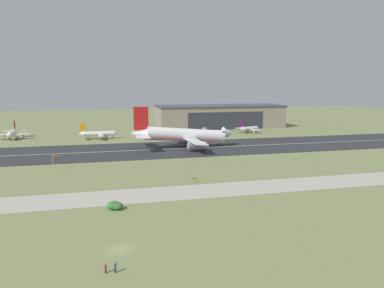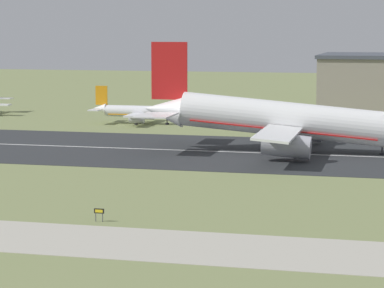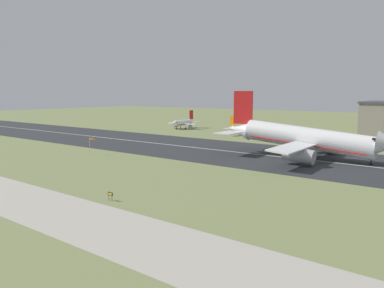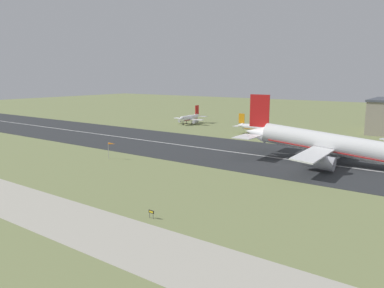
# 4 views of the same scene
# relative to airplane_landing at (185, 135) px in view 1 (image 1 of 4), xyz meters

# --- Properties ---
(ground_plane) EXTENTS (688.76, 688.76, 0.00)m
(ground_plane) POSITION_rel_airplane_landing_xyz_m (-37.54, -55.08, -5.93)
(ground_plane) COLOR #7A8451
(runway_strip) EXTENTS (448.76, 46.33, 0.06)m
(runway_strip) POSITION_rel_airplane_landing_xyz_m (-37.54, -2.37, -5.90)
(runway_strip) COLOR #2B2D30
(runway_strip) RESTS_ON ground_plane
(runway_centreline) EXTENTS (403.88, 0.70, 0.01)m
(runway_centreline) POSITION_rel_airplane_landing_xyz_m (-37.54, -2.37, -5.86)
(runway_centreline) COLOR silver
(runway_centreline) RESTS_ON runway_strip
(taxiway_road) EXTENTS (336.57, 13.97, 0.05)m
(taxiway_road) POSITION_rel_airplane_landing_xyz_m (-37.54, -74.32, -5.90)
(taxiway_road) COLOR #B2AD9E
(taxiway_road) RESTS_ON ground_plane
(hangar_building) EXTENTS (90.07, 31.52, 15.77)m
(hangar_building) POSITION_rel_airplane_landing_xyz_m (43.67, 79.62, 1.98)
(hangar_building) COLOR gray
(hangar_building) RESTS_ON ground_plane
(airplane_landing) EXTENTS (51.80, 48.80, 20.10)m
(airplane_landing) POSITION_rel_airplane_landing_xyz_m (0.00, 0.00, 0.00)
(airplane_landing) COLOR white
(airplane_landing) RESTS_ON ground_plane
(airplane_parked_west) EXTENTS (18.68, 19.43, 9.83)m
(airplane_parked_west) POSITION_rel_airplane_landing_xyz_m (-87.48, 51.06, -2.68)
(airplane_parked_west) COLOR white
(airplane_parked_west) RESTS_ON ground_plane
(airplane_parked_centre) EXTENTS (22.33, 18.67, 9.66)m
(airplane_parked_centre) POSITION_rel_airplane_landing_xyz_m (20.30, 36.88, -2.81)
(airplane_parked_centre) COLOR silver
(airplane_parked_centre) RESTS_ON ground_plane
(airplane_parked_east) EXTENTS (17.88, 18.42, 7.93)m
(airplane_parked_east) POSITION_rel_airplane_landing_xyz_m (52.65, 45.81, -3.38)
(airplane_parked_east) COLOR white
(airplane_parked_east) RESTS_ON ground_plane
(airplane_parked_far_east) EXTENTS (21.90, 18.12, 8.93)m
(airplane_parked_far_east) POSITION_rel_airplane_landing_xyz_m (-40.32, 39.94, -2.98)
(airplane_parked_far_east) COLOR white
(airplane_parked_far_east) RESTS_ON ground_plane
(shrub_clump) EXTENTS (4.00, 3.17, 2.13)m
(shrub_clump) POSITION_rel_airplane_landing_xyz_m (-37.32, -84.58, -4.94)
(shrub_clump) COLOR #387533
(shrub_clump) RESTS_ON ground_plane
(windsock_pole) EXTENTS (2.73, 1.16, 5.29)m
(windsock_pole) POSITION_rel_airplane_landing_xyz_m (-55.83, -34.40, -1.18)
(windsock_pole) COLOR #B7B7BC
(windsock_pole) RESTS_ON ground_plane
(runway_sign) EXTENTS (1.23, 0.13, 1.58)m
(runway_sign) POSITION_rel_airplane_landing_xyz_m (-11.90, -64.94, -4.78)
(runway_sign) COLOR #4C4C51
(runway_sign) RESTS_ON ground_plane
(spectator_left) EXTENTS (0.40, 0.24, 1.70)m
(spectator_left) POSITION_rel_airplane_landing_xyz_m (-40.29, -116.16, -5.04)
(spectator_left) COLOR #282B38
(spectator_left) RESTS_ON ground_plane
(spectator_right) EXTENTS (0.40, 0.24, 1.82)m
(spectator_right) POSITION_rel_airplane_landing_xyz_m (-38.76, -116.36, -4.96)
(spectator_right) COLOR #282B38
(spectator_right) RESTS_ON ground_plane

